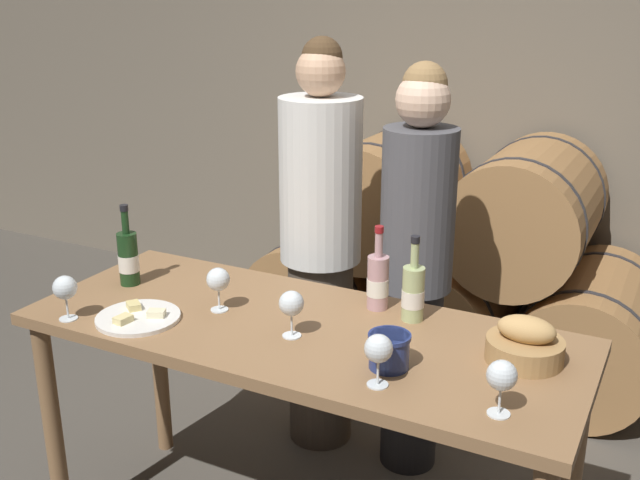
# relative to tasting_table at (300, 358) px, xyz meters

# --- Properties ---
(stone_wall_back) EXTENTS (10.00, 0.12, 3.20)m
(stone_wall_back) POSITION_rel_tasting_table_xyz_m (0.00, 2.21, 0.82)
(stone_wall_back) COLOR #706656
(stone_wall_back) RESTS_ON ground_plane
(barrel_stack) EXTENTS (2.09, 0.88, 1.22)m
(barrel_stack) POSITION_rel_tasting_table_xyz_m (0.00, 1.65, -0.23)
(barrel_stack) COLOR #9E7042
(barrel_stack) RESTS_ON ground_plane
(tasting_table) EXTENTS (1.81, 0.71, 0.89)m
(tasting_table) POSITION_rel_tasting_table_xyz_m (0.00, 0.00, 0.00)
(tasting_table) COLOR olive
(tasting_table) RESTS_ON ground_plane
(person_left) EXTENTS (0.34, 0.34, 1.75)m
(person_left) POSITION_rel_tasting_table_xyz_m (-0.28, 0.70, 0.12)
(person_left) COLOR #4C4238
(person_left) RESTS_ON ground_plane
(person_right) EXTENTS (0.29, 0.29, 1.67)m
(person_right) POSITION_rel_tasting_table_xyz_m (0.14, 0.70, 0.10)
(person_right) COLOR #232326
(person_right) RESTS_ON ground_plane
(wine_bottle_red) EXTENTS (0.07, 0.07, 0.30)m
(wine_bottle_red) POSITION_rel_tasting_table_xyz_m (-0.73, 0.03, 0.22)
(wine_bottle_red) COLOR #193819
(wine_bottle_red) RESTS_ON tasting_table
(wine_bottle_white) EXTENTS (0.07, 0.07, 0.29)m
(wine_bottle_white) POSITION_rel_tasting_table_xyz_m (0.30, 0.22, 0.21)
(wine_bottle_white) COLOR #ADBC7F
(wine_bottle_white) RESTS_ON tasting_table
(wine_bottle_rose) EXTENTS (0.07, 0.07, 0.29)m
(wine_bottle_rose) POSITION_rel_tasting_table_xyz_m (0.16, 0.25, 0.21)
(wine_bottle_rose) COLOR #BC8E93
(wine_bottle_rose) RESTS_ON tasting_table
(blue_crock) EXTENTS (0.12, 0.12, 0.10)m
(blue_crock) POSITION_rel_tasting_table_xyz_m (0.36, -0.12, 0.17)
(blue_crock) COLOR navy
(blue_crock) RESTS_ON tasting_table
(bread_basket) EXTENTS (0.23, 0.23, 0.14)m
(bread_basket) POSITION_rel_tasting_table_xyz_m (0.69, 0.10, 0.17)
(bread_basket) COLOR #A87F4C
(bread_basket) RESTS_ON tasting_table
(cheese_plate) EXTENTS (0.27, 0.27, 0.04)m
(cheese_plate) POSITION_rel_tasting_table_xyz_m (-0.49, -0.20, 0.12)
(cheese_plate) COLOR white
(cheese_plate) RESTS_ON tasting_table
(wine_glass_far_left) EXTENTS (0.08, 0.08, 0.15)m
(wine_glass_far_left) POSITION_rel_tasting_table_xyz_m (-0.70, -0.30, 0.22)
(wine_glass_far_left) COLOR white
(wine_glass_far_left) RESTS_ON tasting_table
(wine_glass_left) EXTENTS (0.08, 0.08, 0.15)m
(wine_glass_left) POSITION_rel_tasting_table_xyz_m (-0.30, -0.01, 0.22)
(wine_glass_left) COLOR white
(wine_glass_left) RESTS_ON tasting_table
(wine_glass_center) EXTENTS (0.08, 0.08, 0.15)m
(wine_glass_center) POSITION_rel_tasting_table_xyz_m (0.01, -0.07, 0.22)
(wine_glass_center) COLOR white
(wine_glass_center) RESTS_ON tasting_table
(wine_glass_right) EXTENTS (0.08, 0.08, 0.15)m
(wine_glass_right) POSITION_rel_tasting_table_xyz_m (0.37, -0.23, 0.22)
(wine_glass_right) COLOR white
(wine_glass_right) RESTS_ON tasting_table
(wine_glass_far_right) EXTENTS (0.08, 0.08, 0.15)m
(wine_glass_far_right) POSITION_rel_tasting_table_xyz_m (0.70, -0.22, 0.22)
(wine_glass_far_right) COLOR white
(wine_glass_far_right) RESTS_ON tasting_table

